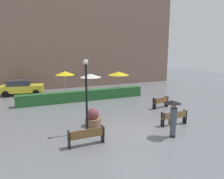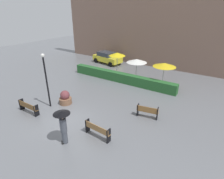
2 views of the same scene
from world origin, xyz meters
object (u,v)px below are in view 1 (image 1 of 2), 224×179
object	(u,v)px
bench_near_left	(86,136)
patio_umbrella_yellow	(65,73)
pedestrian_with_umbrella	(173,114)
lamp_post	(86,89)
bench_far_right	(161,102)
patio_umbrella_yellow_far	(119,73)
bench_near_right	(174,117)
parked_car	(21,87)
planter_pot	(93,118)
patio_umbrella_white	(91,76)

from	to	relation	value
bench_near_left	patio_umbrella_yellow	xyz separation A→B (m)	(1.13, 10.54, 1.95)
bench_near_left	pedestrian_with_umbrella	distance (m)	4.79
lamp_post	patio_umbrella_yellow	bearing A→B (deg)	86.02
bench_far_right	patio_umbrella_yellow	xyz separation A→B (m)	(-6.44, 6.29, 1.95)
pedestrian_with_umbrella	patio_umbrella_yellow_far	distance (m)	11.25
bench_near_right	parked_car	bearing A→B (deg)	122.72
planter_pot	lamp_post	xyz separation A→B (m)	(-0.69, -0.98, 2.08)
lamp_post	planter_pot	bearing A→B (deg)	54.99
planter_pot	lamp_post	world-z (taller)	lamp_post
patio_umbrella_yellow	parked_car	bearing A→B (deg)	137.42
patio_umbrella_yellow_far	planter_pot	bearing A→B (deg)	-124.90
lamp_post	bench_near_right	bearing A→B (deg)	-9.96
patio_umbrella_yellow	parked_car	size ratio (longest dim) A/B	0.60
bench_near_left	pedestrian_with_umbrella	xyz separation A→B (m)	(4.66, -0.81, 0.80)
parked_car	pedestrian_with_umbrella	bearing A→B (deg)	-63.63
planter_pot	patio_umbrella_yellow_far	bearing A→B (deg)	55.10
patio_umbrella_yellow	parked_car	distance (m)	5.49
bench_near_left	lamp_post	size ratio (longest dim) A/B	0.45
bench_far_right	parked_car	distance (m)	14.24
bench_near_right	lamp_post	xyz separation A→B (m)	(-5.44, 0.96, 2.02)
bench_near_left	parked_car	xyz separation A→B (m)	(-2.72, 14.08, 0.30)
pedestrian_with_umbrella	planter_pot	xyz separation A→B (m)	(-3.46, 3.34, -0.83)
bench_far_right	patio_umbrella_yellow	size ratio (longest dim) A/B	0.58
patio_umbrella_yellow_far	parked_car	bearing A→B (deg)	157.54
bench_near_right	planter_pot	xyz separation A→B (m)	(-4.75, 1.94, -0.06)
patio_umbrella_white	bench_near_left	bearing A→B (deg)	-109.13
pedestrian_with_umbrella	parked_car	world-z (taller)	pedestrian_with_umbrella
bench_near_left	bench_near_right	distance (m)	5.98
bench_near_right	parked_car	size ratio (longest dim) A/B	0.41
bench_far_right	bench_near_left	size ratio (longest dim) A/B	0.82
bench_near_left	bench_near_right	world-z (taller)	bench_near_right
bench_near_left	patio_umbrella_yellow_far	size ratio (longest dim) A/B	0.79
bench_near_left	planter_pot	distance (m)	2.80
lamp_post	patio_umbrella_white	bearing A→B (deg)	70.69
bench_near_right	patio_umbrella_white	size ratio (longest dim) A/B	0.78
bench_near_left	patio_umbrella_yellow_far	bearing A→B (deg)	57.31
lamp_post	parked_car	xyz separation A→B (m)	(-3.23, 12.53, -1.75)
bench_far_right	patio_umbrella_yellow	bearing A→B (deg)	135.69
bench_far_right	pedestrian_with_umbrella	distance (m)	5.89
lamp_post	patio_umbrella_white	size ratio (longest dim) A/B	1.82
pedestrian_with_umbrella	parked_car	bearing A→B (deg)	116.37
lamp_post	patio_umbrella_yellow_far	xyz separation A→B (m)	(6.07, 8.69, -0.34)
bench_near_left	patio_umbrella_yellow	size ratio (longest dim) A/B	0.71
parked_car	bench_near_left	bearing A→B (deg)	-79.06
bench_far_right	parked_car	bearing A→B (deg)	136.33
patio_umbrella_yellow	patio_umbrella_white	bearing A→B (deg)	-3.42
planter_pot	lamp_post	distance (m)	2.40
patio_umbrella_white	patio_umbrella_yellow_far	size ratio (longest dim) A/B	0.96
bench_far_right	patio_umbrella_white	distance (m)	7.49
bench_far_right	patio_umbrella_yellow_far	size ratio (longest dim) A/B	0.64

